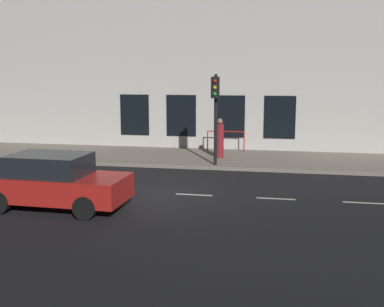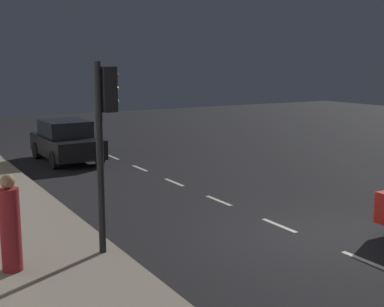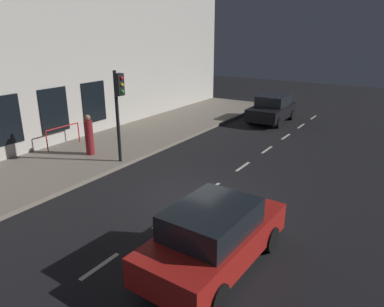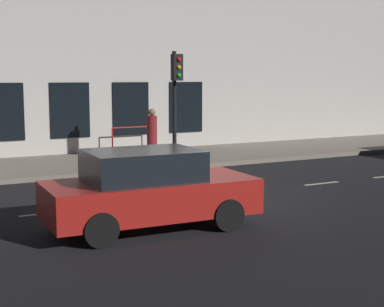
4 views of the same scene
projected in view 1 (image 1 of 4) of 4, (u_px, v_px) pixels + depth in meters
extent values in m
plane|color=black|center=(164.00, 193.00, 15.45)|extent=(60.00, 60.00, 0.00)
cube|color=gray|center=(197.00, 158.00, 21.49)|extent=(4.50, 32.00, 0.15)
cube|color=beige|center=(206.00, 70.00, 23.29)|extent=(0.60, 32.00, 8.04)
cube|color=black|center=(280.00, 117.00, 22.69)|extent=(0.04, 1.49, 2.04)
cube|color=black|center=(230.00, 116.00, 23.13)|extent=(0.04, 1.49, 2.04)
cube|color=black|center=(181.00, 116.00, 23.57)|extent=(0.04, 1.49, 2.04)
cube|color=black|center=(135.00, 115.00, 24.01)|extent=(0.04, 1.49, 2.04)
cube|color=beige|center=(363.00, 203.00, 14.31)|extent=(0.12, 1.20, 0.01)
cube|color=beige|center=(276.00, 199.00, 14.79)|extent=(0.12, 1.20, 0.01)
cube|color=beige|center=(194.00, 195.00, 15.26)|extent=(0.12, 1.20, 0.01)
cube|color=beige|center=(117.00, 191.00, 15.74)|extent=(0.12, 1.20, 0.01)
cube|color=beige|center=(44.00, 188.00, 16.21)|extent=(0.12, 1.20, 0.01)
cylinder|color=black|center=(216.00, 120.00, 19.13)|extent=(0.13, 0.13, 3.67)
cube|color=black|center=(215.00, 87.00, 18.72)|extent=(0.26, 0.32, 0.84)
sphere|color=red|center=(215.00, 81.00, 18.54)|extent=(0.15, 0.15, 0.15)
sphere|color=gold|center=(215.00, 88.00, 18.59)|extent=(0.15, 0.15, 0.15)
sphere|color=green|center=(215.00, 94.00, 18.63)|extent=(0.15, 0.15, 0.15)
cube|color=red|center=(56.00, 187.00, 13.67)|extent=(1.94, 4.21, 0.70)
cube|color=black|center=(49.00, 164.00, 13.60)|extent=(1.65, 2.21, 0.60)
cylinder|color=black|center=(109.00, 193.00, 14.25)|extent=(0.24, 0.65, 0.64)
cylinder|color=black|center=(85.00, 208.00, 12.64)|extent=(0.24, 0.65, 0.64)
cylinder|color=black|center=(32.00, 188.00, 14.81)|extent=(0.24, 0.65, 0.64)
cylinder|color=maroon|center=(220.00, 141.00, 20.98)|extent=(0.49, 0.49, 1.49)
sphere|color=#936B4C|center=(220.00, 121.00, 20.84)|extent=(0.25, 0.25, 0.25)
cube|color=#936B4C|center=(218.00, 121.00, 20.91)|extent=(0.08, 0.07, 0.07)
cylinder|color=red|center=(244.00, 142.00, 22.62)|extent=(0.05, 0.05, 0.95)
cylinder|color=red|center=(208.00, 141.00, 22.94)|extent=(0.05, 0.05, 0.95)
cylinder|color=red|center=(226.00, 131.00, 22.70)|extent=(0.05, 1.76, 0.05)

